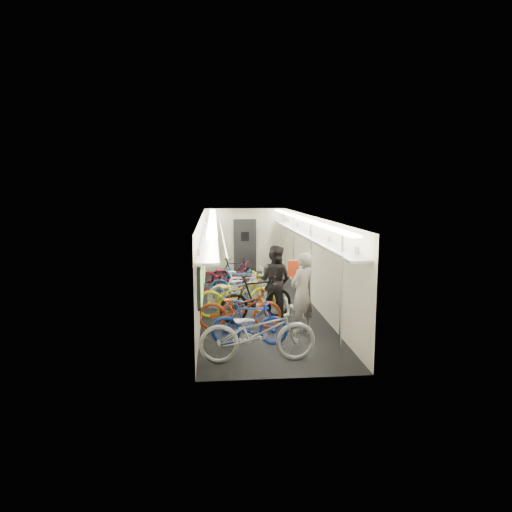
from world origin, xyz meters
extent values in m
plane|color=black|center=(0.00, 0.00, 0.00)|extent=(10.00, 10.00, 0.00)
plane|color=white|center=(0.00, 0.00, 2.40)|extent=(10.00, 10.00, 0.00)
plane|color=beige|center=(-1.50, 0.00, 1.20)|extent=(0.00, 10.00, 10.00)
plane|color=beige|center=(1.50, 0.00, 1.20)|extent=(0.00, 10.00, 10.00)
plane|color=beige|center=(0.00, 5.00, 1.20)|extent=(3.00, 0.00, 3.00)
plane|color=beige|center=(0.00, -5.00, 1.20)|extent=(3.00, 0.00, 3.00)
cube|color=black|center=(-1.46, -3.20, 1.25)|extent=(0.06, 1.10, 0.80)
cube|color=#6AB850|center=(-1.42, -3.20, 1.25)|extent=(0.02, 0.96, 0.66)
cube|color=black|center=(-1.46, -1.00, 1.25)|extent=(0.06, 1.10, 0.80)
cube|color=#6AB850|center=(-1.42, -1.00, 1.25)|extent=(0.02, 0.96, 0.66)
cube|color=black|center=(-1.46, 1.20, 1.25)|extent=(0.06, 1.10, 0.80)
cube|color=#6AB850|center=(-1.42, 1.20, 1.25)|extent=(0.02, 0.96, 0.66)
cube|color=black|center=(-1.46, 3.40, 1.25)|extent=(0.06, 1.10, 0.80)
cube|color=#6AB850|center=(-1.42, 3.40, 1.25)|extent=(0.02, 0.96, 0.66)
cube|color=yellow|center=(-1.45, -2.10, 1.30)|extent=(0.02, 0.22, 0.30)
cube|color=yellow|center=(-1.45, 0.10, 1.30)|extent=(0.02, 0.22, 0.30)
cube|color=yellow|center=(-1.45, 2.30, 1.30)|extent=(0.02, 0.22, 0.30)
cube|color=black|center=(0.00, 4.94, 1.00)|extent=(0.85, 0.08, 2.00)
cube|color=#999BA0|center=(-1.28, 0.00, 1.92)|extent=(0.40, 9.70, 0.05)
cube|color=#999BA0|center=(1.28, 0.00, 1.92)|extent=(0.40, 9.70, 0.05)
cylinder|color=silver|center=(-0.95, 0.00, 2.02)|extent=(0.04, 9.70, 0.04)
cylinder|color=silver|center=(0.95, 0.00, 2.02)|extent=(0.04, 9.70, 0.04)
cube|color=white|center=(-1.20, 0.00, 2.34)|extent=(0.18, 9.60, 0.04)
cube|color=white|center=(1.20, 0.00, 2.34)|extent=(0.18, 9.60, 0.04)
cylinder|color=silver|center=(1.25, -3.80, 1.20)|extent=(0.05, 0.05, 2.38)
cylinder|color=silver|center=(1.25, -1.00, 1.20)|extent=(0.05, 0.05, 2.38)
cylinder|color=silver|center=(1.25, 1.50, 1.20)|extent=(0.05, 0.05, 2.38)
cylinder|color=silver|center=(1.25, 4.00, 1.20)|extent=(0.05, 0.05, 2.38)
imported|color=#ABABAF|center=(-0.40, -4.20, 0.56)|extent=(2.15, 0.80, 1.12)
imported|color=#1B37A2|center=(-0.48, -3.30, 0.47)|extent=(1.59, 0.56, 0.94)
imported|color=#9E3311|center=(-0.61, -2.24, 0.49)|extent=(1.90, 0.72, 0.99)
imported|color=black|center=(-0.17, -1.61, 0.57)|extent=(1.96, 1.17, 1.14)
imported|color=#C3C212|center=(-0.64, -1.11, 0.53)|extent=(2.14, 1.12, 1.07)
imported|color=silver|center=(-0.47, -0.36, 0.50)|extent=(1.70, 0.62, 1.00)
imported|color=#ADAEB2|center=(-0.38, -0.38, 0.52)|extent=(2.07, 1.03, 1.04)
imported|color=navy|center=(-0.53, 0.37, 0.48)|extent=(1.64, 0.74, 0.95)
imported|color=maroon|center=(-0.74, 1.30, 0.50)|extent=(2.00, 1.32, 0.99)
imported|color=black|center=(-0.51, 2.23, 0.47)|extent=(1.64, 0.89, 0.95)
imported|color=gray|center=(0.74, -2.54, 0.89)|extent=(0.77, 0.72, 1.77)
imported|color=black|center=(0.32, -1.20, 0.88)|extent=(1.08, 1.03, 1.76)
cube|color=#B63112|center=(0.68, -1.73, 1.28)|extent=(0.27, 0.17, 0.38)
camera|label=1|loc=(-1.17, -12.14, 3.13)|focal=32.00mm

